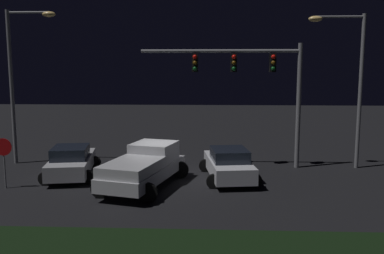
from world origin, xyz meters
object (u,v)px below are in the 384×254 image
at_px(car_sedan, 229,164).
at_px(stop_sign, 4,153).
at_px(street_lamp_left, 20,68).
at_px(car_sedan_far, 71,162).
at_px(traffic_signal_gantry, 252,75).
at_px(pickup_truck, 145,164).
at_px(street_lamp_right, 349,72).

xyz_separation_m(car_sedan, stop_sign, (-9.84, -1.93, 0.82)).
bearing_deg(street_lamp_left, car_sedan, -14.53).
bearing_deg(stop_sign, car_sedan_far, 43.33).
height_order(traffic_signal_gantry, street_lamp_left, street_lamp_left).
relative_size(pickup_truck, traffic_signal_gantry, 0.69).
height_order(pickup_truck, traffic_signal_gantry, traffic_signal_gantry).
xyz_separation_m(car_sedan, car_sedan_far, (-7.60, 0.18, 0.00)).
bearing_deg(car_sedan, traffic_signal_gantry, -34.24).
distance_m(street_lamp_left, street_lamp_right, 17.37).
bearing_deg(street_lamp_right, street_lamp_left, 179.16).
distance_m(car_sedan, traffic_signal_gantry, 5.03).
bearing_deg(traffic_signal_gantry, car_sedan_far, -165.13).
relative_size(pickup_truck, stop_sign, 2.57).
bearing_deg(car_sedan, car_sedan_far, 80.89).
relative_size(car_sedan_far, street_lamp_left, 0.56).
bearing_deg(traffic_signal_gantry, stop_sign, -158.08).
xyz_separation_m(car_sedan, street_lamp_right, (6.25, 2.63, 4.31)).
bearing_deg(pickup_truck, stop_sign, 110.92).
relative_size(car_sedan, traffic_signal_gantry, 0.55).
relative_size(pickup_truck, street_lamp_right, 0.72).
bearing_deg(car_sedan, street_lamp_right, -74.93).
distance_m(pickup_truck, street_lamp_right, 11.49).
distance_m(car_sedan_far, stop_sign, 3.19).
relative_size(pickup_truck, car_sedan, 1.25).
bearing_deg(street_lamp_right, pickup_truck, -158.50).
xyz_separation_m(car_sedan_far, street_lamp_left, (-3.52, 2.70, 4.48)).
distance_m(car_sedan_far, street_lamp_right, 14.71).
height_order(car_sedan_far, stop_sign, stop_sign).
xyz_separation_m(street_lamp_left, stop_sign, (1.27, -4.81, -3.65)).
height_order(car_sedan, car_sedan_far, same).
relative_size(car_sedan_far, stop_sign, 2.08).
height_order(street_lamp_right, stop_sign, street_lamp_right).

